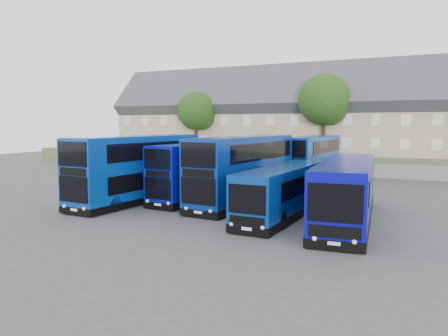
{
  "coord_description": "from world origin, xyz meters",
  "views": [
    {
      "loc": [
        12.82,
        -23.66,
        5.59
      ],
      "look_at": [
        -1.47,
        6.68,
        2.2
      ],
      "focal_mm": 35.0,
      "sensor_mm": 36.0,
      "label": 1
    }
  ],
  "objects_px": {
    "tree_west": "(197,112)",
    "dd_front_mid": "(201,172)",
    "coach_east_a": "(284,192)",
    "tree_mid": "(326,102)",
    "dd_front_left": "(138,170)"
  },
  "relations": [
    {
      "from": "dd_front_left",
      "to": "dd_front_mid",
      "type": "relative_size",
      "value": 1.14
    },
    {
      "from": "dd_front_left",
      "to": "dd_front_mid",
      "type": "height_order",
      "value": "dd_front_left"
    },
    {
      "from": "coach_east_a",
      "to": "tree_west",
      "type": "bearing_deg",
      "value": 130.79
    },
    {
      "from": "tree_west",
      "to": "dd_front_mid",
      "type": "bearing_deg",
      "value": -60.78
    },
    {
      "from": "dd_front_left",
      "to": "tree_mid",
      "type": "bearing_deg",
      "value": 75.06
    },
    {
      "from": "tree_mid",
      "to": "tree_west",
      "type": "bearing_deg",
      "value": -178.21
    },
    {
      "from": "tree_mid",
      "to": "dd_front_mid",
      "type": "bearing_deg",
      "value": -102.66
    },
    {
      "from": "dd_front_mid",
      "to": "coach_east_a",
      "type": "xyz_separation_m",
      "value": [
        7.5,
        -3.28,
        -0.55
      ]
    },
    {
      "from": "dd_front_mid",
      "to": "coach_east_a",
      "type": "bearing_deg",
      "value": -19.17
    },
    {
      "from": "dd_front_mid",
      "to": "tree_mid",
      "type": "xyz_separation_m",
      "value": [
        4.67,
        20.77,
        6.04
      ]
    },
    {
      "from": "coach_east_a",
      "to": "tree_west",
      "type": "relative_size",
      "value": 1.46
    },
    {
      "from": "coach_east_a",
      "to": "dd_front_mid",
      "type": "bearing_deg",
      "value": 158.54
    },
    {
      "from": "tree_west",
      "to": "tree_mid",
      "type": "height_order",
      "value": "tree_mid"
    },
    {
      "from": "dd_front_mid",
      "to": "tree_mid",
      "type": "distance_m",
      "value": 22.12
    },
    {
      "from": "dd_front_left",
      "to": "tree_mid",
      "type": "xyz_separation_m",
      "value": [
        8.25,
        23.69,
        5.75
      ]
    }
  ]
}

